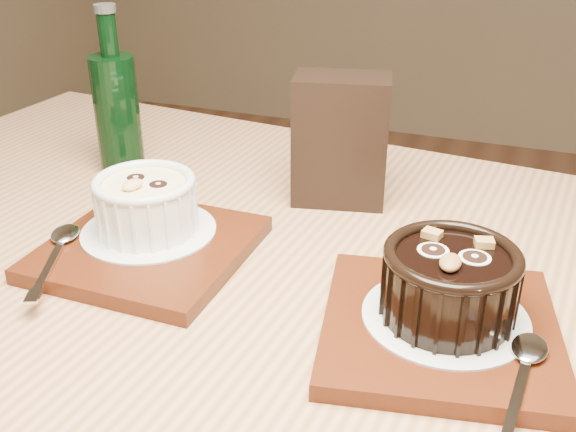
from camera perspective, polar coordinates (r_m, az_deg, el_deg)
name	(u,v)px	position (r m, az deg, el deg)	size (l,w,h in m)	color
table	(285,390)	(0.63, -0.22, -14.48)	(1.27, 0.91, 0.75)	#996943
tray_left	(148,249)	(0.65, -11.73, -2.71)	(0.18, 0.18, 0.01)	#4C1E0C
doily_left	(149,230)	(0.67, -11.69, -1.20)	(0.13, 0.13, 0.00)	silver
ramekin_white	(146,202)	(0.65, -11.95, 1.18)	(0.10, 0.10, 0.06)	white
spoon_left	(55,252)	(0.65, -19.09, -2.88)	(0.03, 0.13, 0.01)	white
tray_right	(439,329)	(0.55, 12.70, -9.33)	(0.18, 0.18, 0.01)	#4C1E0C
doily_right	(445,316)	(0.55, 13.16, -8.28)	(0.13, 0.13, 0.00)	silver
ramekin_dark	(450,281)	(0.53, 13.54, -5.34)	(0.10, 0.10, 0.06)	black
spoon_right	(522,377)	(0.50, 19.21, -12.72)	(0.03, 0.13, 0.01)	white
condiment_stand	(340,140)	(0.73, 4.47, 6.42)	(0.10, 0.06, 0.14)	black
green_bottle	(117,110)	(0.83, -14.29, 8.68)	(0.05, 0.05, 0.20)	black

